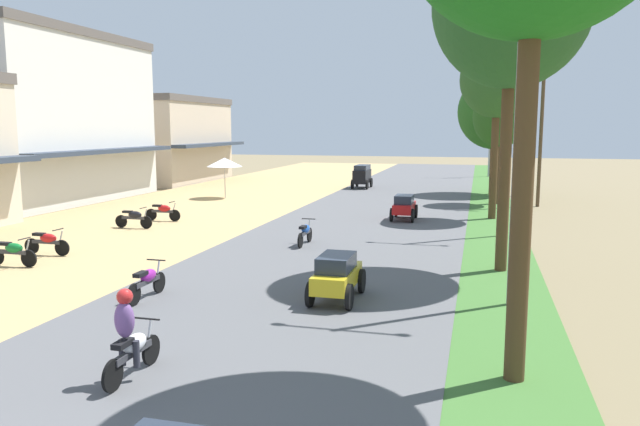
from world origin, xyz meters
The scene contains 22 objects.
shophouse_mid centered at (-19.98, 28.04, 5.05)m, with size 7.31×13.66×10.10m.
shophouse_far centered at (-19.97, 42.01, 3.46)m, with size 7.94×11.35×6.90m.
parked_motorbike_third centered at (-9.42, 12.41, 0.55)m, with size 1.80×0.54×0.94m.
parked_motorbike_fourth centered at (-9.53, 14.16, 0.55)m, with size 1.80×0.54×0.94m.
parked_motorbike_fifth centered at (-9.70, 19.98, 0.55)m, with size 1.80×0.54×0.94m.
parked_motorbike_sixth centered at (-9.50, 22.20, 0.55)m, with size 1.80×0.54×0.94m.
vendor_umbrella centered at (-10.46, 31.70, 2.31)m, with size 2.20×2.20×2.52m.
median_tree_second centered at (5.70, 15.78, 8.07)m, with size 4.66×4.66×10.55m.
median_tree_third centered at (5.63, 26.95, 6.67)m, with size 3.49×3.49×8.48m.
median_tree_fourth centered at (5.97, 33.00, 5.01)m, with size 2.97×2.97×6.75m.
median_tree_fifth centered at (5.81, 38.28, 5.48)m, with size 4.76×4.76×7.89m.
streetlamp_near centered at (5.80, 12.02, 4.76)m, with size 3.16×0.20×8.20m.
streetlamp_mid centered at (5.80, 22.02, 4.43)m, with size 3.16×0.20×7.56m.
streetlamp_far centered at (5.80, 53.20, 4.91)m, with size 3.16×0.20×8.49m.
utility_pole_near centered at (8.24, 32.72, 4.88)m, with size 1.80×0.20×9.38m.
utility_pole_far centered at (7.62, 38.20, 4.76)m, with size 1.80×0.20×9.14m.
car_sedan_yellow centered at (1.51, 11.24, 0.74)m, with size 1.10×2.26×1.19m.
car_sedan_red centered at (1.54, 25.37, 0.74)m, with size 1.10×2.26×1.19m.
car_van_black centered at (-3.26, 39.87, 1.02)m, with size 1.19×2.41×1.67m.
motorbike_foreground_rider centered at (-0.89, 5.49, 0.86)m, with size 0.54×1.80×1.66m.
motorbike_ahead_second centered at (-3.26, 10.10, 0.57)m, with size 0.54×1.80×0.94m.
motorbike_ahead_third centered at (-1.31, 18.12, 0.57)m, with size 0.54×1.80×0.94m.
Camera 1 is at (4.93, -3.56, 4.49)m, focal length 34.13 mm.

